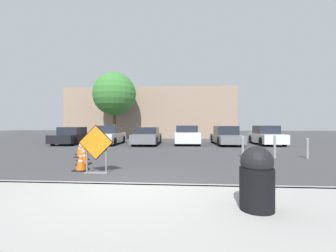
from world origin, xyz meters
TOP-DOWN VIEW (x-y plane):
  - ground_plane at (0.00, 10.00)m, footprint 96.00×96.00m
  - sidewalk_strip at (0.00, -1.46)m, footprint 28.38×2.93m
  - curb_lip at (0.00, 0.00)m, footprint 28.38×0.20m
  - road_closed_sign at (-1.68, 1.67)m, footprint 1.12×0.20m
  - traffic_cone_nearest at (-2.37, 2.08)m, footprint 0.44×0.44m
  - traffic_cone_second at (-2.78, 3.17)m, footprint 0.46×0.46m
  - traffic_cone_third at (-3.29, 4.20)m, footprint 0.42×0.42m
  - traffic_cone_fourth at (-3.85, 5.18)m, footprint 0.50×0.50m
  - traffic_cone_fifth at (-4.35, 6.07)m, footprint 0.39×0.39m
  - parked_car_nearest at (-8.00, 12.25)m, footprint 1.99×4.21m
  - parked_car_second at (-4.91, 12.25)m, footprint 1.89×4.36m
  - parked_car_third at (-1.83, 12.33)m, footprint 1.93×4.69m
  - parked_car_fourth at (1.25, 12.76)m, footprint 2.05×4.25m
  - parked_car_fifth at (4.33, 12.62)m, footprint 1.99×4.76m
  - parked_car_sixth at (7.42, 12.68)m, footprint 1.83×4.04m
  - trash_bin at (2.31, -1.46)m, footprint 0.55×0.55m
  - bollard_nearest at (3.84, 5.52)m, footprint 0.12×0.12m
  - bollard_second at (5.30, 5.52)m, footprint 0.12×0.12m
  - bollard_third at (6.76, 5.52)m, footprint 0.12×0.12m
  - building_facade_backdrop at (-3.10, 22.67)m, footprint 20.14×5.00m
  - street_tree_behind_lot at (-6.25, 17.79)m, footprint 4.49×4.49m

SIDE VIEW (x-z plane):
  - ground_plane at x=0.00m, z-range 0.00..0.00m
  - sidewalk_strip at x=0.00m, z-range 0.00..0.14m
  - curb_lip at x=0.00m, z-range 0.00..0.14m
  - traffic_cone_nearest at x=-2.37m, z-range -0.01..0.65m
  - traffic_cone_third at x=-3.29m, z-range -0.01..0.67m
  - traffic_cone_fifth at x=-4.35m, z-range -0.01..0.68m
  - traffic_cone_second at x=-2.78m, z-range -0.01..0.70m
  - traffic_cone_fourth at x=-3.85m, z-range -0.01..0.71m
  - bollard_third at x=6.76m, z-range 0.03..0.96m
  - bollard_nearest at x=3.84m, z-range 0.03..1.03m
  - bollard_second at x=5.30m, z-range 0.03..1.09m
  - parked_car_nearest at x=-8.00m, z-range -0.06..1.32m
  - parked_car_third at x=-1.83m, z-range -0.03..1.33m
  - trash_bin at x=2.31m, z-range 0.14..1.19m
  - parked_car_fifth at x=4.33m, z-range -0.06..1.40m
  - parked_car_second at x=-4.91m, z-range -0.07..1.43m
  - parked_car_sixth at x=7.42m, z-range -0.06..1.43m
  - parked_car_fourth at x=1.25m, z-range -0.04..1.45m
  - road_closed_sign at x=-1.68m, z-range 0.08..1.62m
  - building_facade_backdrop at x=-3.10m, z-range 0.00..5.96m
  - street_tree_behind_lot at x=-6.25m, z-range 1.26..8.30m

